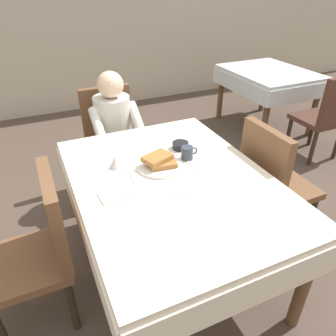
% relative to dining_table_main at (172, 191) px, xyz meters
% --- Properties ---
extents(ground_plane, '(14.00, 14.00, 0.00)m').
position_rel_dining_table_main_xyz_m(ground_plane, '(0.00, 0.00, -0.65)').
color(ground_plane, brown).
extents(dining_table_main, '(1.12, 1.52, 0.74)m').
position_rel_dining_table_main_xyz_m(dining_table_main, '(0.00, 0.00, 0.00)').
color(dining_table_main, silver).
rests_on(dining_table_main, ground).
extents(chair_diner, '(0.44, 0.45, 0.93)m').
position_rel_dining_table_main_xyz_m(chair_diner, '(-0.06, 1.17, -0.12)').
color(chair_diner, brown).
rests_on(chair_diner, ground).
extents(diner_person, '(0.40, 0.43, 1.12)m').
position_rel_dining_table_main_xyz_m(diner_person, '(-0.06, 1.01, 0.02)').
color(diner_person, silver).
rests_on(diner_person, ground).
extents(chair_right_side, '(0.45, 0.44, 0.93)m').
position_rel_dining_table_main_xyz_m(chair_right_side, '(0.77, 0.00, -0.12)').
color(chair_right_side, brown).
rests_on(chair_right_side, ground).
extents(chair_left_side, '(0.45, 0.44, 0.93)m').
position_rel_dining_table_main_xyz_m(chair_left_side, '(-0.77, 0.00, -0.12)').
color(chair_left_side, brown).
rests_on(chair_left_side, ground).
extents(plate_breakfast, '(0.28, 0.28, 0.02)m').
position_rel_dining_table_main_xyz_m(plate_breakfast, '(-0.02, 0.15, 0.10)').
color(plate_breakfast, white).
rests_on(plate_breakfast, dining_table_main).
extents(breakfast_stack, '(0.21, 0.18, 0.06)m').
position_rel_dining_table_main_xyz_m(breakfast_stack, '(-0.02, 0.15, 0.14)').
color(breakfast_stack, '#A36B33').
rests_on(breakfast_stack, plate_breakfast).
extents(cup_coffee, '(0.11, 0.08, 0.08)m').
position_rel_dining_table_main_xyz_m(cup_coffee, '(0.18, 0.17, 0.13)').
color(cup_coffee, '#333D4C').
rests_on(cup_coffee, dining_table_main).
extents(bowl_butter, '(0.11, 0.11, 0.04)m').
position_rel_dining_table_main_xyz_m(bowl_butter, '(0.21, 0.32, 0.11)').
color(bowl_butter, black).
rests_on(bowl_butter, dining_table_main).
extents(syrup_pitcher, '(0.08, 0.08, 0.07)m').
position_rel_dining_table_main_xyz_m(syrup_pitcher, '(-0.27, 0.26, 0.13)').
color(syrup_pitcher, silver).
rests_on(syrup_pitcher, dining_table_main).
extents(fork_left_of_plate, '(0.02, 0.18, 0.00)m').
position_rel_dining_table_main_xyz_m(fork_left_of_plate, '(-0.21, 0.13, 0.09)').
color(fork_left_of_plate, silver).
rests_on(fork_left_of_plate, dining_table_main).
extents(knife_right_of_plate, '(0.03, 0.20, 0.00)m').
position_rel_dining_table_main_xyz_m(knife_right_of_plate, '(0.17, 0.13, 0.09)').
color(knife_right_of_plate, silver).
rests_on(knife_right_of_plate, dining_table_main).
extents(spoon_near_edge, '(0.15, 0.03, 0.00)m').
position_rel_dining_table_main_xyz_m(spoon_near_edge, '(-0.02, -0.15, 0.09)').
color(spoon_near_edge, silver).
rests_on(spoon_near_edge, dining_table_main).
extents(napkin_folded, '(0.18, 0.13, 0.01)m').
position_rel_dining_table_main_xyz_m(napkin_folded, '(-0.35, -0.02, 0.09)').
color(napkin_folded, white).
rests_on(napkin_folded, dining_table_main).
extents(background_table_far, '(0.92, 1.12, 0.74)m').
position_rel_dining_table_main_xyz_m(background_table_far, '(2.10, 1.68, -0.03)').
color(background_table_far, silver).
rests_on(background_table_far, ground).
extents(background_chair_empty, '(0.44, 0.45, 0.93)m').
position_rel_dining_table_main_xyz_m(background_chair_empty, '(2.10, 0.73, -0.12)').
color(background_chair_empty, '#4C2D23').
rests_on(background_chair_empty, ground).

